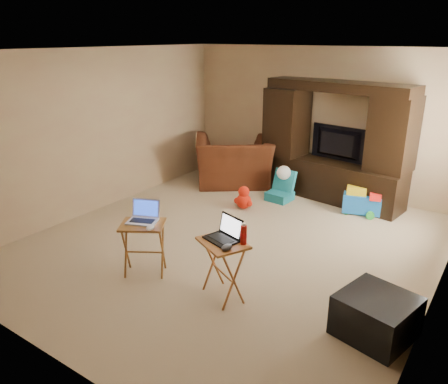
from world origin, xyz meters
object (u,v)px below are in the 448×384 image
Objects in this scene: television at (336,144)px; ottoman at (376,316)px; mouse_right at (227,247)px; water_bottle at (244,235)px; plush_toy at (244,197)px; child_rocker at (280,186)px; mouse_left at (150,228)px; tray_table_left at (144,249)px; laptop_right at (221,230)px; laptop_left at (142,213)px; entertainment_center at (335,142)px; tray_table_right at (223,270)px; recliner at (234,161)px; push_toy at (362,200)px.

television is 3.80m from ottoman.
water_bottle is at bearing 70.71° from mouse_right.
plush_toy is 2.87× the size of mouse_right.
mouse_left reaches higher than child_rocker.
ottoman is 0.99× the size of tray_table_left.
laptop_right is 2.58× the size of mouse_right.
child_rocker is 1.36× the size of plush_toy.
laptop_right is (1.03, 0.10, 0.01)m from laptop_left.
tray_table_left is 1.10m from laptop_right.
mouse_left is at bearing -92.38° from entertainment_center.
child_rocker is at bearing 63.27° from laptop_left.
mouse_right is at bearing -61.76° from plush_toy.
child_rocker reaches higher than ottoman.
laptop_right is at bearing -69.10° from child_rocker.
tray_table_right is at bearing -18.27° from laptop_left.
water_bottle reaches higher than mouse_right.
mouse_right is (0.98, 0.06, 0.02)m from mouse_left.
water_bottle is at bearing 48.10° from tray_table_right.
tray_table_left is 0.44m from laptop_left.
television is at bearing 53.61° from laptop_left.
television is at bearing 96.05° from water_bottle.
recliner is 10.36× the size of mouse_right.
mouse_left is (1.14, -3.43, 0.22)m from recliner.
mouse_left is at bearing -52.01° from tray_table_left.
laptop_right is at bearing 14.12° from mouse_left.
recliner is 2.18× the size of ottoman.
entertainment_center reaches higher than laptop_right.
ottoman is 2.61m from tray_table_left.
child_rocker is 3.90× the size of mouse_right.
water_bottle is (0.37, -3.46, -0.24)m from entertainment_center.
entertainment_center is 3.61m from tray_table_right.
television is (-0.00, 0.05, -0.04)m from entertainment_center.
tray_table_left is (0.95, -3.36, -0.13)m from recliner.
laptop_right reaches higher than mouse_right.
tray_table_left is (-1.52, -3.28, 0.10)m from push_toy.
push_toy is (1.65, 0.87, 0.03)m from plush_toy.
ottoman is at bearing 15.88° from mouse_right.
recliner is at bearing 74.00° from tray_table_left.
tray_table_left is at bearing -67.72° from laptop_left.
television is 1.81m from plush_toy.
water_bottle reaches higher than ottoman.
laptop_right is (1.00, 0.13, 0.45)m from tray_table_left.
television is at bearing 130.53° from push_toy.
entertainment_center is 4.67× the size of child_rocker.
recliner is at bearing 170.89° from child_rocker.
television is 3.58m from laptop_right.
television is 1.70× the size of push_toy.
television is 1.57× the size of tray_table_left.
laptop_left is 0.26m from mouse_left.
child_rocker is 0.73m from plush_toy.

